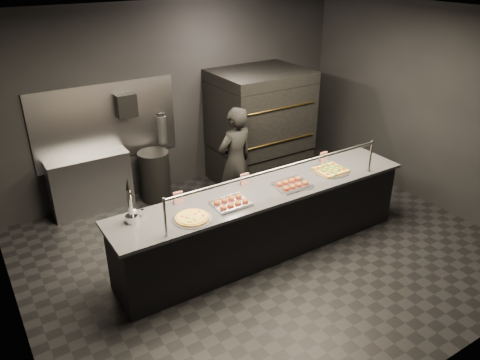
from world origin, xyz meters
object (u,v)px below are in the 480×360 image
(trash_bin, at_px, (155,176))
(round_pizza, at_px, (192,218))
(service_counter, at_px, (265,221))
(fire_extinguisher, at_px, (162,129))
(beer_tap, at_px, (131,210))
(square_pizza, at_px, (330,170))
(prep_shelf, at_px, (91,184))
(pizza_oven, at_px, (259,126))
(towel_dispenser, at_px, (126,105))
(slider_tray_b, at_px, (292,184))
(worker, at_px, (235,161))
(slider_tray_a, at_px, (231,203))

(trash_bin, bearing_deg, round_pizza, -101.86)
(service_counter, relative_size, fire_extinguisher, 8.12)
(beer_tap, distance_m, round_pizza, 0.68)
(fire_extinguisher, relative_size, square_pizza, 1.00)
(service_counter, distance_m, beer_tap, 1.82)
(prep_shelf, distance_m, fire_extinguisher, 1.39)
(fire_extinguisher, height_order, round_pizza, fire_extinguisher)
(beer_tap, xyz_separation_m, trash_bin, (1.08, 2.00, -0.67))
(pizza_oven, relative_size, towel_dispenser, 5.46)
(square_pizza, xyz_separation_m, trash_bin, (-1.69, 2.18, -0.53))
(pizza_oven, height_order, fire_extinguisher, pizza_oven)
(slider_tray_b, bearing_deg, prep_shelf, 128.75)
(slider_tray_b, relative_size, worker, 0.30)
(pizza_oven, height_order, square_pizza, pizza_oven)
(beer_tap, distance_m, slider_tray_b, 2.07)
(beer_tap, height_order, worker, worker)
(slider_tray_b, bearing_deg, slider_tray_a, 179.78)
(pizza_oven, relative_size, worker, 1.15)
(worker, bearing_deg, fire_extinguisher, -73.33)
(towel_dispenser, xyz_separation_m, trash_bin, (0.27, -0.23, -1.14))
(service_counter, bearing_deg, slider_tray_b, -15.78)
(pizza_oven, distance_m, slider_tray_b, 2.17)
(fire_extinguisher, distance_m, slider_tray_b, 2.59)
(slider_tray_b, xyz_separation_m, worker, (-0.09, 1.24, -0.12))
(service_counter, xyz_separation_m, towel_dispenser, (-0.90, 2.39, 1.09))
(slider_tray_b, bearing_deg, pizza_oven, 66.67)
(towel_dispenser, distance_m, beer_tap, 2.42)
(slider_tray_b, bearing_deg, towel_dispenser, 116.49)
(fire_extinguisher, xyz_separation_m, slider_tray_b, (0.69, -2.50, -0.11))
(slider_tray_b, bearing_deg, beer_tap, 172.80)
(fire_extinguisher, distance_m, square_pizza, 2.80)
(pizza_oven, xyz_separation_m, round_pizza, (-2.32, -2.04, -0.03))
(slider_tray_a, bearing_deg, service_counter, 9.15)
(square_pizza, bearing_deg, service_counter, 178.98)
(trash_bin, bearing_deg, square_pizza, -52.14)
(prep_shelf, height_order, slider_tray_a, slider_tray_a)
(trash_bin, distance_m, worker, 1.41)
(round_pizza, distance_m, square_pizza, 2.18)
(slider_tray_b, height_order, worker, worker)
(beer_tap, distance_m, square_pizza, 2.78)
(beer_tap, bearing_deg, slider_tray_a, -12.66)
(round_pizza, bearing_deg, fire_extinguisher, 73.24)
(beer_tap, bearing_deg, service_counter, -5.44)
(service_counter, distance_m, slider_tray_b, 0.60)
(beer_tap, height_order, trash_bin, beer_tap)
(service_counter, bearing_deg, round_pizza, -172.66)
(towel_dispenser, distance_m, round_pizza, 2.62)
(round_pizza, bearing_deg, square_pizza, 3.29)
(towel_dispenser, height_order, slider_tray_a, towel_dispenser)
(round_pizza, distance_m, slider_tray_a, 0.55)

